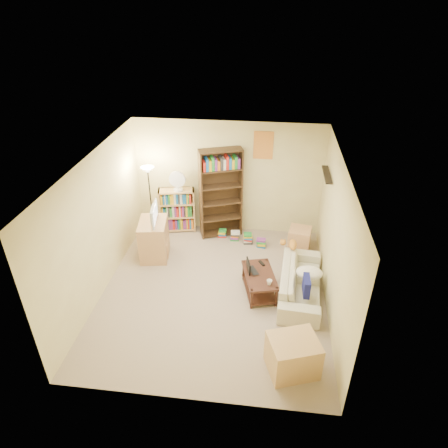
# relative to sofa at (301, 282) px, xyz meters

# --- Properties ---
(room) EXTENTS (4.50, 4.54, 2.52)m
(room) POSITION_rel_sofa_xyz_m (-1.55, -0.12, 1.36)
(room) COLOR tan
(room) RESTS_ON ground
(sofa) EXTENTS (1.89, 0.96, 0.52)m
(sofa) POSITION_rel_sofa_xyz_m (0.00, 0.00, 0.00)
(sofa) COLOR beige
(sofa) RESTS_ON ground
(navy_pillow) EXTENTS (0.11, 0.35, 0.31)m
(navy_pillow) POSITION_rel_sofa_xyz_m (0.06, -0.39, 0.24)
(navy_pillow) COLOR navy
(navy_pillow) RESTS_ON sofa
(cream_blanket) EXTENTS (0.48, 0.34, 0.21)m
(cream_blanket) POSITION_rel_sofa_xyz_m (0.13, 0.03, 0.19)
(cream_blanket) COLOR white
(cream_blanket) RESTS_ON sofa
(tabby_cat) EXTENTS (0.41, 0.17, 0.14)m
(tabby_cat) POSITION_rel_sofa_xyz_m (-0.18, 0.70, 0.33)
(tabby_cat) COLOR orange
(tabby_cat) RESTS_ON sofa
(coffee_table) EXTENTS (0.72, 1.01, 0.41)m
(coffee_table) POSITION_rel_sofa_xyz_m (-0.73, -0.06, -0.00)
(coffee_table) COLOR #3A1E16
(coffee_table) RESTS_ON ground
(laptop) EXTENTS (0.44, 0.42, 0.02)m
(laptop) POSITION_rel_sofa_xyz_m (-0.81, 0.04, 0.16)
(laptop) COLOR black
(laptop) RESTS_ON coffee_table
(laptop_screen) EXTENTS (0.09, 0.30, 0.20)m
(laptop_screen) POSITION_rel_sofa_xyz_m (-0.94, 0.00, 0.27)
(laptop_screen) COLOR white
(laptop_screen) RESTS_ON laptop
(mug) EXTENTS (0.10, 0.10, 0.09)m
(mug) POSITION_rel_sofa_xyz_m (-0.56, -0.32, 0.19)
(mug) COLOR white
(mug) RESTS_ON coffee_table
(tv_remote) EXTENTS (0.13, 0.16, 0.02)m
(tv_remote) POSITION_rel_sofa_xyz_m (-0.71, 0.26, 0.15)
(tv_remote) COLOR black
(tv_remote) RESTS_ON coffee_table
(tv_stand) EXTENTS (0.64, 0.82, 0.80)m
(tv_stand) POSITION_rel_sofa_xyz_m (-2.91, 0.85, 0.14)
(tv_stand) COLOR tan
(tv_stand) RESTS_ON ground
(television) EXTENTS (0.67, 0.28, 0.37)m
(television) POSITION_rel_sofa_xyz_m (-2.91, 0.85, 0.72)
(television) COLOR black
(television) RESTS_ON tv_stand
(tall_bookshelf) EXTENTS (0.94, 0.59, 1.99)m
(tall_bookshelf) POSITION_rel_sofa_xyz_m (-1.67, 1.85, 0.79)
(tall_bookshelf) COLOR #3E2A18
(tall_bookshelf) RESTS_ON ground
(short_bookshelf) EXTENTS (0.82, 0.46, 1.00)m
(short_bookshelf) POSITION_rel_sofa_xyz_m (-2.66, 1.92, 0.24)
(short_bookshelf) COLOR tan
(short_bookshelf) RESTS_ON ground
(desk_fan) EXTENTS (0.36, 0.20, 0.46)m
(desk_fan) POSITION_rel_sofa_xyz_m (-2.61, 1.87, 0.97)
(desk_fan) COLOR white
(desk_fan) RESTS_ON short_bookshelf
(floor_lamp) EXTENTS (0.28, 0.28, 1.65)m
(floor_lamp) POSITION_rel_sofa_xyz_m (-3.14, 1.58, 1.05)
(floor_lamp) COLOR black
(floor_lamp) RESTS_ON ground
(side_table) EXTENTS (0.50, 0.50, 0.50)m
(side_table) POSITION_rel_sofa_xyz_m (0.03, 1.42, -0.01)
(side_table) COLOR tan
(side_table) RESTS_ON ground
(end_cabinet) EXTENTS (0.82, 0.75, 0.56)m
(end_cabinet) POSITION_rel_sofa_xyz_m (-0.18, -1.71, 0.02)
(end_cabinet) COLOR tan
(end_cabinet) RESTS_ON ground
(book_stacks) EXTENTS (1.07, 0.46, 0.24)m
(book_stacks) POSITION_rel_sofa_xyz_m (-1.17, 1.58, -0.16)
(book_stacks) COLOR red
(book_stacks) RESTS_ON ground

